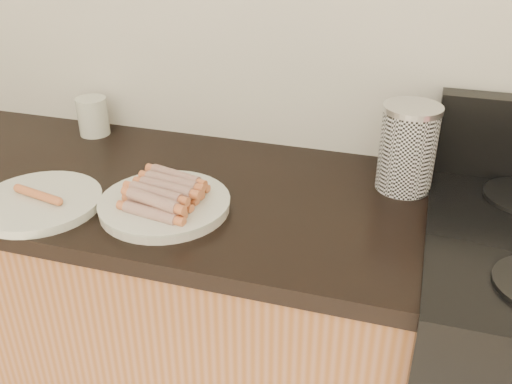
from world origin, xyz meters
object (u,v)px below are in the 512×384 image
(main_plate, at_px, (165,206))
(mug, at_px, (93,116))
(canister, at_px, (408,148))
(side_plate, at_px, (39,202))

(main_plate, xyz_separation_m, mug, (-0.38, 0.34, 0.04))
(main_plate, distance_m, canister, 0.58)
(side_plate, bearing_deg, main_plate, 13.86)
(main_plate, bearing_deg, side_plate, -166.14)
(canister, bearing_deg, main_plate, -152.57)
(mug, bearing_deg, main_plate, -41.92)
(canister, bearing_deg, mug, 174.86)
(main_plate, xyz_separation_m, side_plate, (-0.28, -0.07, 0.00))
(canister, xyz_separation_m, mug, (-0.88, 0.08, -0.05))
(mug, bearing_deg, side_plate, -76.16)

